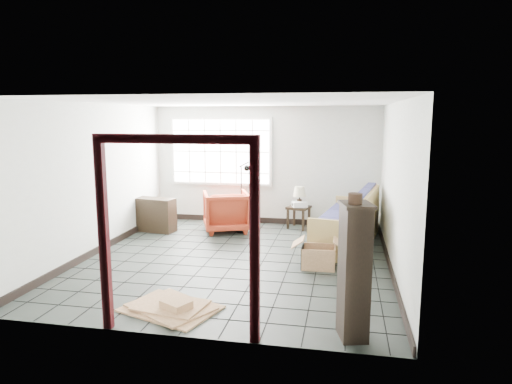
% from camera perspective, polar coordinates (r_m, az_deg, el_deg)
% --- Properties ---
extents(ground, '(5.50, 5.50, 0.00)m').
position_cam_1_polar(ground, '(7.75, -2.44, -8.45)').
color(ground, black).
rests_on(ground, ground).
extents(room_shell, '(5.02, 5.52, 2.61)m').
position_cam_1_polar(room_shell, '(7.43, -2.48, 4.03)').
color(room_shell, silver).
rests_on(room_shell, ground).
extents(window_panel, '(2.32, 0.08, 1.52)m').
position_cam_1_polar(window_panel, '(10.27, -4.41, 5.07)').
color(window_panel, silver).
rests_on(window_panel, ground).
extents(doorway_trim, '(1.80, 0.08, 2.20)m').
position_cam_1_polar(doorway_trim, '(4.89, -9.97, -2.49)').
color(doorway_trim, '#390D11').
rests_on(doorway_trim, ground).
extents(futon_sofa, '(1.30, 2.48, 1.04)m').
position_cam_1_polar(futon_sofa, '(8.70, 11.74, -4.06)').
color(futon_sofa, '#9E8347').
rests_on(futon_sofa, ground).
extents(armchair, '(1.14, 1.11, 0.92)m').
position_cam_1_polar(armchair, '(9.53, -3.76, -2.18)').
color(armchair, maroon).
rests_on(armchair, ground).
extents(side_table, '(0.54, 0.54, 0.48)m').
position_cam_1_polar(side_table, '(9.81, 5.35, -2.27)').
color(side_table, black).
rests_on(side_table, ground).
extents(table_lamp, '(0.31, 0.31, 0.42)m').
position_cam_1_polar(table_lamp, '(9.77, 5.46, -0.06)').
color(table_lamp, black).
rests_on(table_lamp, side_table).
extents(projector, '(0.36, 0.32, 0.11)m').
position_cam_1_polar(projector, '(9.73, 5.46, -1.53)').
color(projector, silver).
rests_on(projector, side_table).
extents(floor_lamp, '(0.39, 0.40, 1.48)m').
position_cam_1_polar(floor_lamp, '(9.27, -1.51, -0.41)').
color(floor_lamp, black).
rests_on(floor_lamp, ground).
extents(console_shelf, '(0.95, 0.49, 0.70)m').
position_cam_1_polar(console_shelf, '(9.76, -12.65, -2.77)').
color(console_shelf, black).
rests_on(console_shelf, ground).
extents(tall_shelf, '(0.40, 0.47, 1.49)m').
position_cam_1_polar(tall_shelf, '(5.03, 12.18, -9.57)').
color(tall_shelf, black).
rests_on(tall_shelf, ground).
extents(pot, '(0.19, 0.19, 0.11)m').
position_cam_1_polar(pot, '(4.79, 12.29, -0.81)').
color(pot, black).
rests_on(pot, tall_shelf).
extents(open_box, '(0.85, 0.43, 0.48)m').
position_cam_1_polar(open_box, '(7.38, 7.80, -8.04)').
color(open_box, brown).
rests_on(open_box, ground).
extents(cardboard_pile, '(1.32, 1.12, 0.16)m').
position_cam_1_polar(cardboard_pile, '(5.93, -10.52, -13.92)').
color(cardboard_pile, brown).
rests_on(cardboard_pile, ground).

